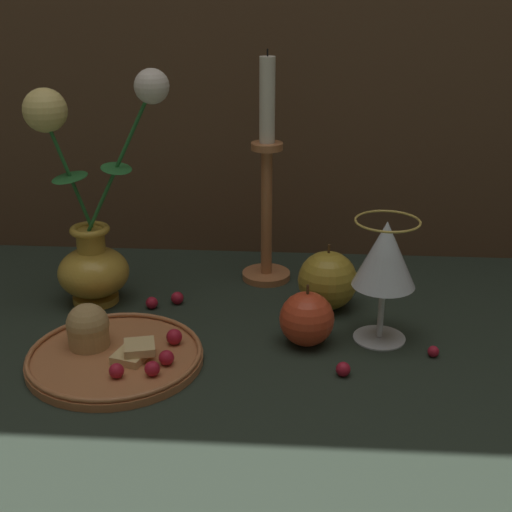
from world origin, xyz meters
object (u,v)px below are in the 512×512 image
Objects in this scene: plate_with_pastries at (111,350)px; apple_near_glass at (328,280)px; candlestick at (267,191)px; wine_glass at (385,258)px; apple_beside_vase at (307,319)px; vase at (90,228)px.

apple_near_glass is (0.27, 0.17, 0.03)m from plate_with_pastries.
candlestick is (0.17, 0.26, 0.13)m from plate_with_pastries.
wine_glass reaches higher than apple_beside_vase.
apple_near_glass is at bearing 127.27° from wine_glass.
apple_beside_vase reaches higher than plate_with_pastries.
apple_near_glass is at bearing 0.28° from vase.
vase is 4.02× the size of apple_beside_vase.
vase is 0.33m from apple_beside_vase.
plate_with_pastries is at bearing -68.41° from vase.
candlestick is 3.61× the size of apple_near_glass.
wine_glass is at bearing 13.39° from plate_with_pastries.
apple_near_glass is (0.09, -0.10, -0.10)m from candlestick.
vase is at bearing 160.89° from apple_beside_vase.
vase is at bearing -179.72° from apple_near_glass.
candlestick is (-0.16, 0.18, 0.03)m from wine_glass.
vase is 0.26m from candlestick.
vase reaches higher than apple_near_glass.
candlestick is at bearing 56.25° from plate_with_pastries.
vase is 1.54× the size of plate_with_pastries.
wine_glass is at bearing -12.12° from vase.
plate_with_pastries is at bearing -123.75° from candlestick.
apple_beside_vase is at bearing -168.29° from wine_glass.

